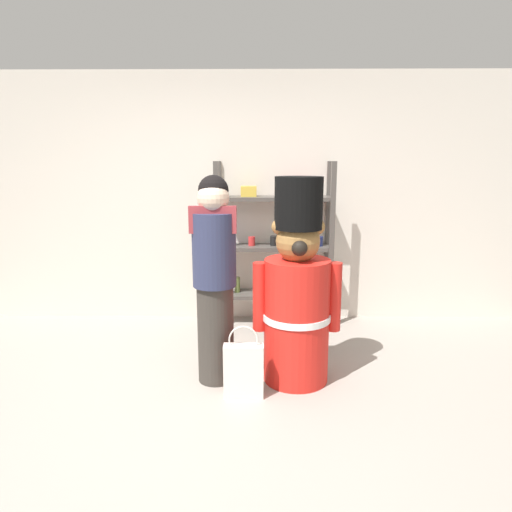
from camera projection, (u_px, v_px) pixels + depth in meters
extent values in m
plane|color=#9E9389|center=(216.00, 425.00, 3.00)|extent=(6.40, 6.40, 0.00)
cube|color=silver|center=(234.00, 199.00, 4.89)|extent=(6.40, 0.12, 2.60)
cube|color=#4C4742|center=(217.00, 247.00, 4.62)|extent=(0.05, 0.05, 1.70)
cube|color=#4C4742|center=(331.00, 247.00, 4.61)|extent=(0.05, 0.05, 1.70)
cube|color=#4C4742|center=(220.00, 242.00, 4.91)|extent=(0.05, 0.05, 1.70)
cube|color=#4C4742|center=(327.00, 242.00, 4.90)|extent=(0.05, 0.05, 1.70)
cube|color=#4C4742|center=(273.00, 294.00, 4.87)|extent=(1.15, 0.30, 0.04)
cube|color=#4C4742|center=(274.00, 247.00, 4.77)|extent=(1.15, 0.30, 0.04)
cube|color=#4C4742|center=(274.00, 198.00, 4.66)|extent=(1.15, 0.30, 0.04)
cylinder|color=blue|center=(230.00, 240.00, 4.79)|extent=(0.08, 0.08, 0.10)
cylinder|color=red|center=(252.00, 241.00, 4.76)|extent=(0.07, 0.07, 0.09)
cylinder|color=black|center=(274.00, 241.00, 4.76)|extent=(0.08, 0.08, 0.10)
cylinder|color=yellow|center=(296.00, 242.00, 4.72)|extent=(0.10, 0.10, 0.08)
cylinder|color=navy|center=(318.00, 241.00, 4.74)|extent=(0.10, 0.10, 0.10)
cylinder|color=#596B33|center=(237.00, 285.00, 4.87)|extent=(0.06, 0.06, 0.16)
cylinder|color=#B27226|center=(274.00, 282.00, 4.83)|extent=(0.07, 0.07, 0.24)
cylinder|color=navy|center=(310.00, 284.00, 4.85)|extent=(0.07, 0.07, 0.20)
cube|color=gold|center=(249.00, 191.00, 4.65)|extent=(0.16, 0.13, 0.11)
cube|color=#B21E2D|center=(300.00, 190.00, 4.64)|extent=(0.18, 0.14, 0.12)
cylinder|color=red|center=(296.00, 321.00, 3.54)|extent=(0.50, 0.50, 0.97)
cylinder|color=white|center=(297.00, 316.00, 3.53)|extent=(0.52, 0.52, 0.05)
sphere|color=olive|center=(298.00, 241.00, 3.41)|extent=(0.33, 0.33, 0.33)
sphere|color=olive|center=(279.00, 227.00, 3.39)|extent=(0.12, 0.12, 0.12)
sphere|color=olive|center=(317.00, 227.00, 3.39)|extent=(0.12, 0.12, 0.12)
cylinder|color=black|center=(299.00, 203.00, 3.36)|extent=(0.36, 0.36, 0.39)
cylinder|color=red|center=(260.00, 297.00, 3.51)|extent=(0.11, 0.11, 0.53)
cylinder|color=red|center=(334.00, 297.00, 3.50)|extent=(0.11, 0.11, 0.53)
sphere|color=black|center=(300.00, 248.00, 3.27)|extent=(0.12, 0.12, 0.12)
cylinder|color=#38332D|center=(216.00, 333.00, 3.56)|extent=(0.28, 0.28, 0.77)
cylinder|color=#2D3351|center=(214.00, 250.00, 3.42)|extent=(0.33, 0.33, 0.56)
sphere|color=beige|center=(213.00, 198.00, 3.34)|extent=(0.24, 0.24, 0.24)
cube|color=#993338|center=(213.00, 220.00, 3.31)|extent=(0.35, 0.04, 0.20)
sphere|color=black|center=(213.00, 190.00, 3.35)|extent=(0.23, 0.23, 0.23)
cube|color=silver|center=(244.00, 371.00, 3.33)|extent=(0.29, 0.10, 0.40)
torus|color=silver|center=(243.00, 340.00, 3.28)|extent=(0.22, 0.01, 0.22)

